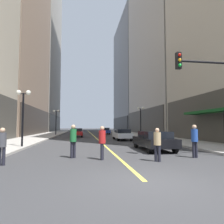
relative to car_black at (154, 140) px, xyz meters
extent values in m
plane|color=#38383A|center=(-3.03, 27.55, -0.72)|extent=(200.00, 200.00, 0.00)
cube|color=#ADA8A0|center=(-11.28, 27.55, -0.65)|extent=(4.50, 78.00, 0.15)
cube|color=#ADA8A0|center=(5.22, 27.55, -0.65)|extent=(4.50, 78.00, 0.15)
cube|color=#E5D64C|center=(-3.03, 27.55, -0.72)|extent=(0.16, 70.00, 0.01)
cube|color=#332A23|center=(-13.63, 27.05, 1.78)|extent=(0.50, 22.80, 5.00)
cube|color=#A8A399|center=(-20.35, 52.55, 38.91)|extent=(13.64, 26.00, 79.26)
cube|color=#3A3935|center=(-13.63, 52.55, 1.78)|extent=(0.50, 24.70, 5.00)
cube|color=#403C35|center=(7.57, 3.55, 1.78)|extent=(0.50, 20.90, 5.00)
cube|color=#3A3935|center=(7.57, 27.05, 1.78)|extent=(0.50, 22.80, 5.00)
cube|color=slate|center=(14.81, 52.55, 18.27)|extent=(14.68, 26.00, 37.98)
cube|color=#212327|center=(7.57, 52.55, 1.56)|extent=(0.50, 24.70, 4.56)
cube|color=#144C1E|center=(6.67, 3.60, 2.28)|extent=(1.60, 6.16, 0.24)
cylinder|color=black|center=(5.97, 0.67, 0.72)|extent=(0.08, 0.08, 2.88)
cube|color=black|center=(0.00, 0.07, -0.13)|extent=(1.98, 4.54, 0.55)
cube|color=black|center=(0.00, -0.16, 0.35)|extent=(1.72, 2.55, 0.50)
cylinder|color=black|center=(-0.82, 1.66, -0.40)|extent=(0.23, 0.64, 0.64)
cylinder|color=black|center=(0.86, 1.64, -0.40)|extent=(0.23, 0.64, 0.64)
cylinder|color=black|center=(-0.86, -1.50, -0.40)|extent=(0.23, 0.64, 0.64)
cylinder|color=black|center=(0.82, -1.53, -0.40)|extent=(0.23, 0.64, 0.64)
cube|color=silver|center=(-0.24, 10.11, -0.13)|extent=(1.76, 4.76, 0.55)
cube|color=black|center=(-0.25, 9.88, 0.35)|extent=(1.53, 2.67, 0.50)
cylinder|color=black|center=(-0.96, 11.78, -0.40)|extent=(0.23, 0.64, 0.64)
cylinder|color=black|center=(0.51, 11.76, -0.40)|extent=(0.23, 0.64, 0.64)
cylinder|color=black|center=(-1.00, 8.46, -0.40)|extent=(0.23, 0.64, 0.64)
cylinder|color=black|center=(0.47, 8.44, -0.40)|extent=(0.23, 0.64, 0.64)
cube|color=#B21919|center=(-5.75, 17.84, -0.13)|extent=(1.86, 4.44, 0.55)
cube|color=black|center=(-5.74, 18.06, 0.35)|extent=(1.61, 2.50, 0.50)
cylinder|color=black|center=(-5.01, 16.28, -0.40)|extent=(0.23, 0.64, 0.64)
cylinder|color=black|center=(-6.55, 16.31, -0.40)|extent=(0.23, 0.64, 0.64)
cylinder|color=black|center=(-4.95, 19.37, -0.40)|extent=(0.23, 0.64, 0.64)
cylinder|color=black|center=(-6.49, 19.40, -0.40)|extent=(0.23, 0.64, 0.64)
cube|color=navy|center=(-0.45, 26.93, -0.13)|extent=(1.93, 4.78, 0.55)
cube|color=black|center=(-0.45, 26.69, 0.35)|extent=(1.67, 2.69, 0.50)
cylinder|color=black|center=(-1.21, 28.60, -0.40)|extent=(0.23, 0.64, 0.64)
cylinder|color=black|center=(0.39, 28.57, -0.40)|extent=(0.23, 0.64, 0.64)
cylinder|color=black|center=(-1.28, 25.28, -0.40)|extent=(0.23, 0.64, 0.64)
cylinder|color=black|center=(0.31, 25.25, -0.40)|extent=(0.23, 0.64, 0.64)
cylinder|color=black|center=(-5.48, -2.63, -0.30)|extent=(0.14, 0.14, 0.85)
cylinder|color=black|center=(-5.34, -2.55, -0.30)|extent=(0.14, 0.14, 0.85)
cylinder|color=#1E6633|center=(-5.41, -2.59, 0.47)|extent=(0.46, 0.46, 0.67)
sphere|color=tan|center=(-5.41, -2.59, 0.92)|extent=(0.23, 0.23, 0.23)
cylinder|color=black|center=(0.91, -3.48, -0.30)|extent=(0.14, 0.14, 0.85)
cylinder|color=black|center=(1.07, -3.46, -0.30)|extent=(0.14, 0.14, 0.85)
cylinder|color=#234799|center=(0.99, -3.47, 0.46)|extent=(0.38, 0.38, 0.67)
sphere|color=tan|center=(0.99, -3.47, 0.91)|extent=(0.23, 0.23, 0.23)
cylinder|color=black|center=(-8.27, -4.14, -0.33)|extent=(0.14, 0.14, 0.78)
cylinder|color=black|center=(-8.43, -4.15, -0.33)|extent=(0.14, 0.14, 0.78)
cylinder|color=#3F3F44|center=(-8.35, -4.15, 0.37)|extent=(0.36, 0.36, 0.62)
sphere|color=tan|center=(-8.35, -4.15, 0.78)|extent=(0.21, 0.21, 0.21)
cylinder|color=black|center=(-3.92, -3.29, -0.31)|extent=(0.14, 0.14, 0.81)
cylinder|color=black|center=(-3.97, -3.45, -0.31)|extent=(0.14, 0.14, 0.81)
cylinder|color=#B21E1E|center=(-3.94, -3.37, 0.41)|extent=(0.43, 0.43, 0.64)
sphere|color=tan|center=(-3.94, -3.37, 0.85)|extent=(0.22, 0.22, 0.22)
cylinder|color=black|center=(-1.45, -4.20, -0.34)|extent=(0.14, 0.14, 0.77)
cylinder|color=black|center=(-1.33, -4.29, -0.34)|extent=(0.14, 0.14, 0.77)
cylinder|color=tan|center=(-1.39, -4.25, 0.35)|extent=(0.48, 0.48, 0.61)
sphere|color=tan|center=(-1.39, -4.25, 0.76)|extent=(0.21, 0.21, 0.21)
cylinder|color=black|center=(1.77, -3.49, 4.48)|extent=(3.20, 0.12, 0.12)
cube|color=black|center=(0.17, -3.49, 4.48)|extent=(0.28, 0.24, 0.90)
sphere|color=red|center=(0.17, -3.63, 4.76)|extent=(0.17, 0.17, 0.17)
sphere|color=orange|center=(0.17, -3.63, 4.48)|extent=(0.17, 0.17, 0.17)
sphere|color=green|center=(0.17, -3.63, 4.20)|extent=(0.17, 0.17, 0.17)
cylinder|color=black|center=(-9.43, 2.58, 1.38)|extent=(0.14, 0.14, 4.20)
cylinder|color=black|center=(-9.43, 2.58, 3.43)|extent=(0.80, 0.06, 0.06)
sphere|color=white|center=(-9.78, 2.58, 3.53)|extent=(0.36, 0.36, 0.36)
sphere|color=white|center=(-9.08, 2.58, 3.53)|extent=(0.36, 0.36, 0.36)
cylinder|color=black|center=(-9.43, 21.87, 1.38)|extent=(0.14, 0.14, 4.20)
cylinder|color=black|center=(-9.43, 21.87, 3.43)|extent=(0.80, 0.06, 0.06)
sphere|color=white|center=(-9.78, 21.87, 3.53)|extent=(0.36, 0.36, 0.36)
sphere|color=white|center=(-9.08, 21.87, 3.53)|extent=(0.36, 0.36, 0.36)
cylinder|color=black|center=(3.37, 14.43, 1.38)|extent=(0.14, 0.14, 4.20)
cylinder|color=black|center=(3.37, 14.43, 3.43)|extent=(0.80, 0.06, 0.06)
sphere|color=white|center=(3.02, 14.43, 3.53)|extent=(0.36, 0.36, 0.36)
sphere|color=white|center=(3.72, 14.43, 3.53)|extent=(0.36, 0.36, 0.36)
cylinder|color=red|center=(3.87, 5.51, -0.32)|extent=(0.28, 0.28, 0.80)
camera|label=1|loc=(-4.93, -13.40, 0.97)|focal=32.00mm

